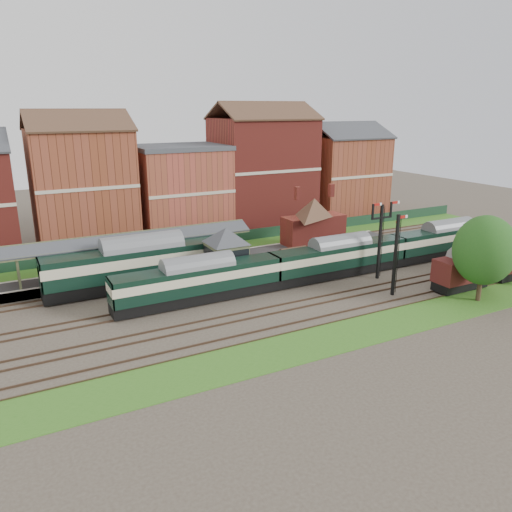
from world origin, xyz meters
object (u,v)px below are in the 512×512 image
signal_box (226,255)px  goods_van_a (461,271)px  dmu_train (340,257)px  semaphore_bracket (380,236)px  platform_railcar (143,262)px

signal_box → goods_van_a: 23.44m
dmu_train → semaphore_bracket: bearing=-37.8°
dmu_train → goods_van_a: 12.13m
platform_railcar → goods_van_a: (27.67, -15.50, -0.62)m
goods_van_a → dmu_train: bearing=132.1°
semaphore_bracket → goods_van_a: bearing=-52.9°
signal_box → dmu_train: (11.81, -3.25, -0.99)m
semaphore_bracket → dmu_train: size_ratio=0.17×
semaphore_bracket → dmu_train: (-3.22, 2.50, -2.43)m
signal_box → semaphore_bracket: bearing=-20.9°
platform_railcar → goods_van_a: size_ratio=3.39×
semaphore_bracket → platform_railcar: 24.56m
signal_box → dmu_train: size_ratio=0.12×
signal_box → dmu_train: 12.29m
semaphore_bracket → platform_railcar: size_ratio=0.42×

